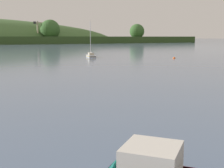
{
  "coord_description": "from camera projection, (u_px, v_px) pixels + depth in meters",
  "views": [
    {
      "loc": [
        -7.56,
        2.29,
        5.32
      ],
      "look_at": [
        6.96,
        26.62,
        0.92
      ],
      "focal_mm": 49.02,
      "sensor_mm": 36.0,
      "label": 1
    }
  ],
  "objects": [
    {
      "name": "dockside_crane",
      "position": [
        38.0,
        33.0,
        242.04
      ],
      "size": [
        14.0,
        5.7,
        17.46
      ],
      "rotation": [
        0.0,
        0.0,
        5.99
      ],
      "color": "#4C4C51",
      "rests_on": "ground"
    },
    {
      "name": "mooring_buoy_midchannel",
      "position": [
        174.0,
        58.0,
        75.47
      ],
      "size": [
        0.69,
        0.69,
        0.77
      ],
      "color": "#EA5B19",
      "rests_on": "ground"
    },
    {
      "name": "sailboat_far_left",
      "position": [
        91.0,
        56.0,
        79.68
      ],
      "size": [
        3.42,
        6.23,
        10.06
      ],
      "rotation": [
        0.0,
        0.0,
        1.27
      ],
      "color": "#ADB2BC",
      "rests_on": "ground"
    }
  ]
}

